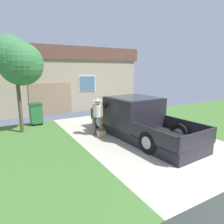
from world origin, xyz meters
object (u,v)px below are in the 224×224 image
object	(u,v)px
wheeled_trash_bin	(36,113)
pickup_truck	(135,119)
house_with_garage	(62,78)
person_with_hat	(98,114)
handbag	(101,134)
front_yard_tree	(17,61)

from	to	relation	value
wheeled_trash_bin	pickup_truck	bearing A→B (deg)	-49.03
house_with_garage	wheeled_trash_bin	distance (m)	5.62
house_with_garage	wheeled_trash_bin	xyz separation A→B (m)	(-2.77, -4.62, -1.60)
person_with_hat	wheeled_trash_bin	size ratio (longest dim) A/B	1.48
pickup_truck	person_with_hat	size ratio (longest dim) A/B	3.27
handbag	pickup_truck	bearing A→B (deg)	-20.13
house_with_garage	front_yard_tree	bearing A→B (deg)	-122.16
pickup_truck	person_with_hat	world-z (taller)	pickup_truck
front_yard_tree	wheeled_trash_bin	distance (m)	2.91
pickup_truck	wheeled_trash_bin	world-z (taller)	pickup_truck
pickup_truck	house_with_garage	size ratio (longest dim) A/B	0.54
pickup_truck	front_yard_tree	distance (m)	5.81
person_with_hat	house_with_garage	distance (m)	8.04
person_with_hat	wheeled_trash_bin	bearing A→B (deg)	172.33
pickup_truck	front_yard_tree	world-z (taller)	front_yard_tree
person_with_hat	house_with_garage	xyz separation A→B (m)	(0.72, 7.91, 1.23)
front_yard_tree	person_with_hat	bearing A→B (deg)	-39.62
house_with_garage	wheeled_trash_bin	size ratio (longest dim) A/B	8.97
house_with_garage	front_yard_tree	distance (m)	6.69
house_with_garage	pickup_truck	bearing A→B (deg)	-85.15
front_yard_tree	wheeled_trash_bin	size ratio (longest dim) A/B	3.83
person_with_hat	front_yard_tree	size ratio (longest dim) A/B	0.39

